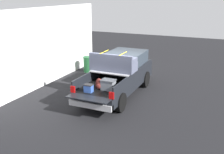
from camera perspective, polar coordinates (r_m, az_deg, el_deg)
name	(u,v)px	position (r m, az deg, el deg)	size (l,w,h in m)	color
ground_plane	(117,95)	(13.57, 1.03, -3.75)	(40.00, 40.00, 0.00)	black
pickup_truck	(120,74)	(13.59, 1.70, 0.70)	(6.05, 2.10, 2.23)	black
building_facade	(43,47)	(15.19, -14.29, 6.12)	(10.52, 0.36, 4.13)	white
trash_can	(88,64)	(17.42, -5.03, 2.69)	(0.60, 0.60, 0.98)	#1E592D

